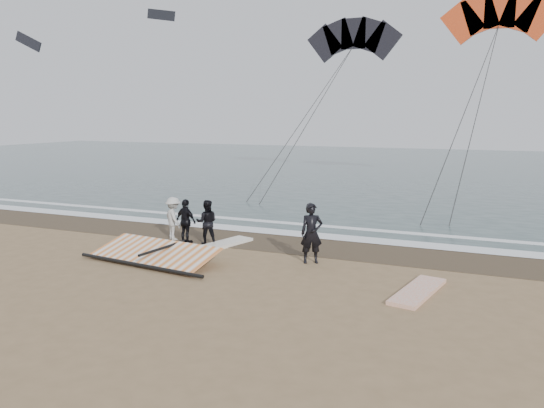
{
  "coord_description": "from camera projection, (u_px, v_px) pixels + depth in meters",
  "views": [
    {
      "loc": [
        6.04,
        -12.12,
        4.35
      ],
      "look_at": [
        -0.25,
        3.0,
        1.6
      ],
      "focal_mm": 35.0,
      "sensor_mm": 36.0,
      "label": 1
    }
  ],
  "objects": [
    {
      "name": "ground",
      "position": [
        237.0,
        281.0,
        14.04
      ],
      "size": [
        120.0,
        120.0,
        0.0
      ],
      "primitive_type": "plane",
      "color": "#8C704C",
      "rests_on": "ground"
    },
    {
      "name": "sea",
      "position": [
        413.0,
        168.0,
        44.09
      ],
      "size": [
        120.0,
        54.0,
        0.02
      ],
      "primitive_type": "cube",
      "color": "#233838",
      "rests_on": "ground"
    },
    {
      "name": "wet_sand",
      "position": [
        295.0,
        244.0,
        18.14
      ],
      "size": [
        120.0,
        2.8,
        0.01
      ],
      "primitive_type": "cube",
      "color": "#4C3D2B",
      "rests_on": "ground"
    },
    {
      "name": "foam_near",
      "position": [
        309.0,
        235.0,
        19.41
      ],
      "size": [
        120.0,
        0.9,
        0.01
      ],
      "primitive_type": "cube",
      "color": "white",
      "rests_on": "sea"
    },
    {
      "name": "foam_far",
      "position": [
        322.0,
        226.0,
        20.96
      ],
      "size": [
        120.0,
        0.45,
        0.01
      ],
      "primitive_type": "cube",
      "color": "white",
      "rests_on": "sea"
    },
    {
      "name": "man_main",
      "position": [
        312.0,
        233.0,
        15.66
      ],
      "size": [
        0.78,
        0.69,
        1.8
      ],
      "primitive_type": "imported",
      "rotation": [
        0.0,
        0.0,
        0.49
      ],
      "color": "black",
      "rests_on": "ground"
    },
    {
      "name": "board_white",
      "position": [
        418.0,
        291.0,
        13.1
      ],
      "size": [
        1.16,
        2.56,
        0.1
      ],
      "primitive_type": "cube",
      "rotation": [
        0.0,
        0.0,
        -0.2
      ],
      "color": "silver",
      "rests_on": "ground"
    },
    {
      "name": "board_cream",
      "position": [
        221.0,
        245.0,
        17.78
      ],
      "size": [
        1.37,
        2.62,
        0.11
      ],
      "primitive_type": "cube",
      "rotation": [
        0.0,
        0.0,
        -0.29
      ],
      "color": "white",
      "rests_on": "ground"
    },
    {
      "name": "trio_cluster",
      "position": [
        187.0,
        220.0,
        18.3
      ],
      "size": [
        2.42,
        1.11,
        1.53
      ],
      "color": "black",
      "rests_on": "ground"
    },
    {
      "name": "sail_rig",
      "position": [
        155.0,
        254.0,
        16.04
      ],
      "size": [
        4.58,
        2.22,
        0.51
      ],
      "color": "black",
      "rests_on": "ground"
    },
    {
      "name": "kite_red",
      "position": [
        499.0,
        20.0,
        29.69
      ],
      "size": [
        7.06,
        6.28,
        15.62
      ],
      "color": "#D84319",
      "rests_on": "ground"
    },
    {
      "name": "kite_dark",
      "position": [
        353.0,
        42.0,
        35.33
      ],
      "size": [
        7.14,
        6.4,
        15.45
      ],
      "color": "black",
      "rests_on": "ground"
    },
    {
      "name": "distant_kites",
      "position": [
        95.0,
        28.0,
        49.35
      ],
      "size": [
        13.65,
        6.12,
        4.32
      ],
      "color": "black",
      "rests_on": "ground"
    }
  ]
}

